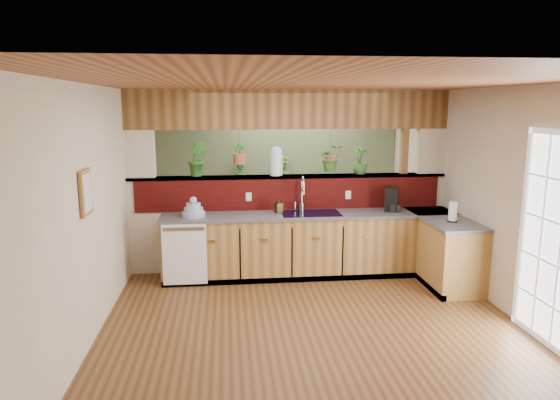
{
  "coord_description": "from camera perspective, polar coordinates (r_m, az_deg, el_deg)",
  "views": [
    {
      "loc": [
        -0.91,
        -5.75,
        2.38
      ],
      "look_at": [
        -0.21,
        0.7,
        1.15
      ],
      "focal_mm": 32.0,
      "sensor_mm": 36.0,
      "label": 1
    }
  ],
  "objects": [
    {
      "name": "wall_back",
      "position": [
        9.36,
        -0.56,
        4.12
      ],
      "size": [
        4.6,
        0.02,
        2.6
      ],
      "primitive_type": "cube",
      "color": "beige",
      "rests_on": "ground"
    },
    {
      "name": "soap_dispenser",
      "position": [
        6.98,
        -0.15,
        -0.62
      ],
      "size": [
        0.13,
        0.13,
        0.21
      ],
      "primitive_type": "imported",
      "rotation": [
        0.0,
        0.0,
        0.41
      ],
      "color": "#392815",
      "rests_on": "countertop"
    },
    {
      "name": "ledge_plant_right",
      "position": [
        7.4,
        9.13,
        4.49
      ],
      "size": [
        0.23,
        0.23,
        0.4
      ],
      "primitive_type": "imported",
      "rotation": [
        0.0,
        0.0,
        0.02
      ],
      "color": "#2C5B1F",
      "rests_on": "pass_through_ledge"
    },
    {
      "name": "glass_jar",
      "position": [
        7.18,
        -0.44,
        4.47
      ],
      "size": [
        0.19,
        0.19,
        0.41
      ],
      "color": "silver",
      "rests_on": "pass_through_ledge"
    },
    {
      "name": "paper_towel",
      "position": [
        6.82,
        19.14,
        -1.32
      ],
      "size": [
        0.13,
        0.13,
        0.28
      ],
      "color": "black",
      "rests_on": "countertop"
    },
    {
      "name": "hanging_plant_a",
      "position": [
        7.13,
        -4.68,
        5.94
      ],
      "size": [
        0.2,
        0.17,
        0.49
      ],
      "color": "brown",
      "rests_on": "header_beam"
    },
    {
      "name": "ground",
      "position": [
        6.29,
        2.65,
        -11.51
      ],
      "size": [
        4.6,
        7.0,
        0.01
      ],
      "primitive_type": "cube",
      "color": "#56361A",
      "rests_on": "ground"
    },
    {
      "name": "pass_through_partition",
      "position": [
        7.26,
        1.33,
        1.3
      ],
      "size": [
        4.6,
        0.21,
        2.6
      ],
      "color": "beige",
      "rests_on": "ground"
    },
    {
      "name": "shelf_plant_b",
      "position": [
        9.13,
        0.49,
        3.7
      ],
      "size": [
        0.3,
        0.3,
        0.45
      ],
      "primitive_type": "imported",
      "rotation": [
        0.0,
        0.0,
        0.22
      ],
      "color": "#2C5B1F",
      "rests_on": "shelving_console"
    },
    {
      "name": "floor_plant",
      "position": [
        8.51,
        5.92,
        -2.77
      ],
      "size": [
        0.76,
        0.67,
        0.8
      ],
      "primitive_type": "imported",
      "rotation": [
        0.0,
        0.0,
        -0.07
      ],
      "color": "#2C5B1F",
      "rests_on": "ground"
    },
    {
      "name": "coffee_maker",
      "position": [
        7.29,
        12.66,
        -0.02
      ],
      "size": [
        0.18,
        0.3,
        0.33
      ],
      "rotation": [
        0.0,
        0.0,
        -0.38
      ],
      "color": "black",
      "rests_on": "countertop"
    },
    {
      "name": "dish_stack",
      "position": [
        6.84,
        -9.85,
        -1.18
      ],
      "size": [
        0.32,
        0.32,
        0.28
      ],
      "color": "#98A9C4",
      "rests_on": "countertop"
    },
    {
      "name": "wall_right",
      "position": [
        6.67,
        22.67,
        0.58
      ],
      "size": [
        0.02,
        7.0,
        2.6
      ],
      "primitive_type": "cube",
      "color": "beige",
      "rests_on": "ground"
    },
    {
      "name": "navy_sink",
      "position": [
        7.0,
        3.51,
        -2.15
      ],
      "size": [
        0.82,
        0.5,
        0.18
      ],
      "color": "black",
      "rests_on": "countertop"
    },
    {
      "name": "dishwasher",
      "position": [
        6.72,
        -10.85,
        -6.1
      ],
      "size": [
        0.58,
        0.03,
        0.82
      ],
      "color": "white",
      "rests_on": "ground"
    },
    {
      "name": "wall_left",
      "position": [
        6.01,
        -19.44,
        -0.24
      ],
      "size": [
        0.02,
        7.0,
        2.6
      ],
      "primitive_type": "cube",
      "color": "beige",
      "rests_on": "ground"
    },
    {
      "name": "countertop",
      "position": [
        7.11,
        8.31,
        -5.14
      ],
      "size": [
        4.14,
        1.52,
        0.9
      ],
      "color": "olive",
      "rests_on": "ground"
    },
    {
      "name": "ledge_plant_left",
      "position": [
        7.15,
        -9.39,
        4.66
      ],
      "size": [
        0.32,
        0.28,
        0.5
      ],
      "primitive_type": "imported",
      "rotation": [
        0.0,
        0.0,
        -0.26
      ],
      "color": "#2C5B1F",
      "rests_on": "pass_through_ledge"
    },
    {
      "name": "header_beam",
      "position": [
        7.16,
        1.13,
        10.3
      ],
      "size": [
        4.6,
        0.15,
        0.55
      ],
      "primitive_type": "cube",
      "color": "brown",
      "rests_on": "ground"
    },
    {
      "name": "ceiling",
      "position": [
        5.83,
        2.87,
        12.88
      ],
      "size": [
        4.6,
        7.0,
        0.01
      ],
      "primitive_type": "cube",
      "color": "brown",
      "rests_on": "ground"
    },
    {
      "name": "faucet",
      "position": [
        7.06,
        2.52,
        0.88
      ],
      "size": [
        0.22,
        0.22,
        0.51
      ],
      "color": "#B7B7B2",
      "rests_on": "countertop"
    },
    {
      "name": "shelf_plant_a",
      "position": [
        9.07,
        -4.67,
        3.66
      ],
      "size": [
        0.26,
        0.19,
        0.46
      ],
      "primitive_type": "imported",
      "rotation": [
        0.0,
        0.0,
        -0.09
      ],
      "color": "#2C5B1F",
      "rests_on": "shelving_console"
    },
    {
      "name": "wall_front",
      "position": [
        2.66,
        14.84,
        -13.68
      ],
      "size": [
        4.6,
        0.02,
        2.6
      ],
      "primitive_type": "cube",
      "color": "beige",
      "rests_on": "ground"
    },
    {
      "name": "sage_backwall",
      "position": [
        9.34,
        -0.55,
        4.1
      ],
      "size": [
        4.55,
        0.02,
        2.55
      ],
      "primitive_type": "cube",
      "color": "#5A6D4B",
      "rests_on": "ground"
    },
    {
      "name": "pass_through_ledge",
      "position": [
        7.23,
        1.11,
        2.7
      ],
      "size": [
        4.6,
        0.21,
        0.04
      ],
      "primitive_type": "cube",
      "color": "brown",
      "rests_on": "ground"
    },
    {
      "name": "framed_print",
      "position": [
        5.2,
        -21.29,
        0.8
      ],
      "size": [
        0.04,
        0.35,
        0.45
      ],
      "color": "olive",
      "rests_on": "wall_left"
    },
    {
      "name": "shelving_console",
      "position": [
        9.22,
        -1.54,
        -1.02
      ],
      "size": [
        1.62,
        0.49,
        1.07
      ],
      "primitive_type": "cube",
      "rotation": [
        0.0,
        0.0,
        -0.04
      ],
      "color": "black",
      "rests_on": "ground"
    },
    {
      "name": "french_door",
      "position": [
        5.63,
        28.53,
        -4.28
      ],
      "size": [
        0.06,
        1.02,
        2.16
      ],
      "primitive_type": "cube",
      "color": "white",
      "rests_on": "ground"
    },
    {
      "name": "hanging_plant_b",
      "position": [
        7.28,
        5.85,
        6.06
      ],
      "size": [
        0.37,
        0.33,
        0.54
      ],
      "color": "brown",
      "rests_on": "header_beam"
    }
  ]
}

